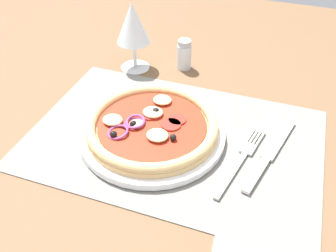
% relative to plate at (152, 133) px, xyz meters
% --- Properties ---
extents(ground_plane, '(1.90, 1.40, 0.02)m').
position_rel_plate_xyz_m(ground_plane, '(0.04, 0.01, -0.02)').
color(ground_plane, brown).
extents(placemat, '(0.50, 0.33, 0.00)m').
position_rel_plate_xyz_m(placemat, '(0.04, 0.01, -0.01)').
color(placemat, slate).
rests_on(placemat, ground_plane).
extents(plate, '(0.25, 0.25, 0.01)m').
position_rel_plate_xyz_m(plate, '(0.00, 0.00, 0.00)').
color(plate, white).
rests_on(plate, placemat).
extents(pizza, '(0.23, 0.23, 0.03)m').
position_rel_plate_xyz_m(pizza, '(-0.00, 0.00, 0.02)').
color(pizza, tan).
rests_on(pizza, plate).
extents(fork, '(0.05, 0.18, 0.00)m').
position_rel_plate_xyz_m(fork, '(0.16, -0.00, -0.00)').
color(fork, silver).
rests_on(fork, placemat).
extents(knife, '(0.06, 0.20, 0.01)m').
position_rel_plate_xyz_m(knife, '(0.20, 0.02, -0.00)').
color(knife, silver).
rests_on(knife, placemat).
extents(wine_glass, '(0.07, 0.07, 0.15)m').
position_rel_plate_xyz_m(wine_glass, '(-0.12, 0.21, 0.09)').
color(wine_glass, silver).
rests_on(wine_glass, ground_plane).
extents(pepper_shaker, '(0.03, 0.03, 0.07)m').
position_rel_plate_xyz_m(pepper_shaker, '(-0.02, 0.24, 0.02)').
color(pepper_shaker, silver).
rests_on(pepper_shaker, ground_plane).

